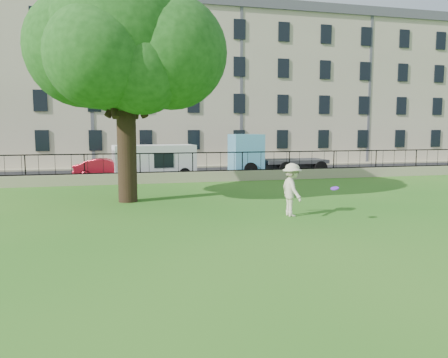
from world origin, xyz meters
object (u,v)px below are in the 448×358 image
object	(u,v)px
tree	(121,40)
blue_truck	(277,154)
man	(292,190)
red_sedan	(107,169)
frisbee	(335,188)
white_van	(154,162)

from	to	relation	value
tree	blue_truck	world-z (taller)	tree
tree	man	world-z (taller)	tree
red_sedan	blue_truck	world-z (taller)	blue_truck
frisbee	tree	bearing A→B (deg)	137.32
tree	man	size ratio (longest dim) A/B	5.38
frisbee	red_sedan	size ratio (longest dim) A/B	0.07
tree	blue_truck	size ratio (longest dim) A/B	1.55
frisbee	white_van	bearing A→B (deg)	107.42
tree	blue_truck	xyz separation A→B (m)	(10.49, 9.50, -5.33)
man	frisbee	bearing A→B (deg)	-149.49
man	blue_truck	bearing A→B (deg)	-20.88
tree	red_sedan	xyz separation A→B (m)	(-0.86, 8.50, -6.05)
red_sedan	tree	bearing A→B (deg)	-166.85
frisbee	red_sedan	bearing A→B (deg)	117.01
frisbee	red_sedan	distance (m)	16.33
tree	white_van	xyz separation A→B (m)	(1.99, 8.50, -5.65)
white_van	frisbee	bearing A→B (deg)	-78.42
tree	white_van	size ratio (longest dim) A/B	2.03
red_sedan	blue_truck	size ratio (longest dim) A/B	0.60
white_van	blue_truck	distance (m)	8.56
tree	man	xyz separation A→B (m)	(5.65, -4.63, -5.75)
blue_truck	frisbee	bearing A→B (deg)	-103.81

